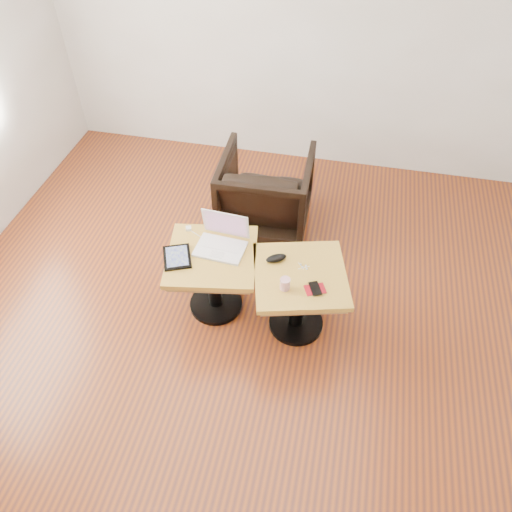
% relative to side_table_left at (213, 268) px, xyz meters
% --- Properties ---
extents(room_shell, '(4.52, 4.52, 2.71)m').
position_rel_side_table_left_xyz_m(room_shell, '(0.24, -0.20, 0.95)').
color(room_shell, '#4F261A').
rests_on(room_shell, ground).
extents(side_table_left, '(0.68, 0.68, 0.54)m').
position_rel_side_table_left_xyz_m(side_table_left, '(0.00, 0.00, 0.00)').
color(side_table_left, black).
rests_on(side_table_left, ground).
extents(side_table_right, '(0.72, 0.72, 0.54)m').
position_rel_side_table_left_xyz_m(side_table_right, '(0.61, -0.05, 0.00)').
color(side_table_right, black).
rests_on(side_table_right, ground).
extents(laptop, '(0.34, 0.29, 0.23)m').
position_rel_side_table_left_xyz_m(laptop, '(0.05, 0.10, 0.18)').
color(laptop, white).
rests_on(laptop, side_table_left).
extents(tablet, '(0.25, 0.28, 0.02)m').
position_rel_side_table_left_xyz_m(tablet, '(-0.22, -0.08, 0.14)').
color(tablet, black).
rests_on(tablet, side_table_left).
extents(charging_adapter, '(0.05, 0.05, 0.02)m').
position_rel_side_table_left_xyz_m(charging_adapter, '(-0.23, 0.20, 0.15)').
color(charging_adapter, white).
rests_on(charging_adapter, side_table_left).
extents(glasses_case, '(0.15, 0.13, 0.04)m').
position_rel_side_table_left_xyz_m(glasses_case, '(0.43, 0.04, 0.16)').
color(glasses_case, black).
rests_on(glasses_case, side_table_right).
extents(striped_cup, '(0.08, 0.08, 0.08)m').
position_rel_side_table_left_xyz_m(striped_cup, '(0.53, -0.19, 0.18)').
color(striped_cup, '#C54F6D').
rests_on(striped_cup, side_table_right).
extents(earbuds_tangle, '(0.07, 0.05, 0.01)m').
position_rel_side_table_left_xyz_m(earbuds_tangle, '(0.62, 0.01, 0.14)').
color(earbuds_tangle, white).
rests_on(earbuds_tangle, side_table_right).
extents(phone_on_sleeve, '(0.15, 0.13, 0.02)m').
position_rel_side_table_left_xyz_m(phone_on_sleeve, '(0.72, -0.16, 0.14)').
color(phone_on_sleeve, maroon).
rests_on(phone_on_sleeve, side_table_right).
extents(armchair, '(0.74, 0.76, 0.68)m').
position_rel_side_table_left_xyz_m(armchair, '(0.17, 0.99, -0.07)').
color(armchair, black).
rests_on(armchair, ground).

